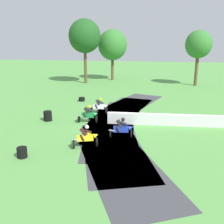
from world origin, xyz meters
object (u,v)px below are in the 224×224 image
at_px(tire_stack_near, 82,99).
at_px(tire_stack_mid_b, 22,152).
at_px(motorcycle_fourth_yellow, 86,137).
at_px(motorcycle_lead_white, 100,106).
at_px(motorcycle_trailing_blue, 122,128).
at_px(motorcycle_chase_green, 89,114).
at_px(tire_stack_mid_a, 48,116).

relative_size(tire_stack_near, tire_stack_mid_b, 1.10).
height_order(motorcycle_fourth_yellow, tire_stack_mid_b, motorcycle_fourth_yellow).
bearing_deg(motorcycle_lead_white, motorcycle_fourth_yellow, -84.34).
distance_m(motorcycle_lead_white, motorcycle_trailing_blue, 6.30).
height_order(motorcycle_lead_white, motorcycle_chase_green, motorcycle_chase_green).
distance_m(motorcycle_trailing_blue, tire_stack_mid_b, 6.48).
bearing_deg(motorcycle_trailing_blue, tire_stack_near, 119.36).
bearing_deg(motorcycle_fourth_yellow, motorcycle_trailing_blue, 43.15).
distance_m(motorcycle_fourth_yellow, tire_stack_mid_b, 3.80).
relative_size(motorcycle_lead_white, tire_stack_near, 2.57).
bearing_deg(motorcycle_chase_green, tire_stack_mid_b, -106.97).
bearing_deg(motorcycle_fourth_yellow, motorcycle_chase_green, 102.55).
xyz_separation_m(motorcycle_chase_green, tire_stack_mid_b, (-2.09, -6.85, -0.36)).
xyz_separation_m(motorcycle_trailing_blue, tire_stack_mid_b, (-5.13, -3.95, -0.36)).
distance_m(motorcycle_fourth_yellow, tire_stack_near, 12.38).
bearing_deg(tire_stack_mid_b, tire_stack_near, 91.99).
xyz_separation_m(tire_stack_mid_a, tire_stack_mid_b, (1.29, -6.72, -0.10)).
xyz_separation_m(motorcycle_trailing_blue, tire_stack_mid_a, (-6.42, 2.77, -0.26)).
bearing_deg(motorcycle_fourth_yellow, motorcycle_lead_white, 95.66).
bearing_deg(motorcycle_trailing_blue, motorcycle_lead_white, 115.60).
bearing_deg(motorcycle_fourth_yellow, tire_stack_near, 107.09).
bearing_deg(motorcycle_chase_green, motorcycle_lead_white, 83.59).
relative_size(motorcycle_lead_white, motorcycle_fourth_yellow, 1.01).
height_order(tire_stack_mid_a, tire_stack_mid_b, tire_stack_mid_a).
bearing_deg(motorcycle_lead_white, motorcycle_trailing_blue, -64.40).
bearing_deg(tire_stack_near, motorcycle_chase_green, -69.98).
relative_size(motorcycle_trailing_blue, motorcycle_fourth_yellow, 1.00).
distance_m(motorcycle_trailing_blue, motorcycle_fourth_yellow, 2.71).
bearing_deg(motorcycle_lead_white, motorcycle_chase_green, -96.41).
xyz_separation_m(motorcycle_lead_white, motorcycle_trailing_blue, (2.72, -5.68, 0.02)).
height_order(motorcycle_trailing_blue, motorcycle_fourth_yellow, motorcycle_trailing_blue).
relative_size(tire_stack_near, tire_stack_mid_a, 0.82).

